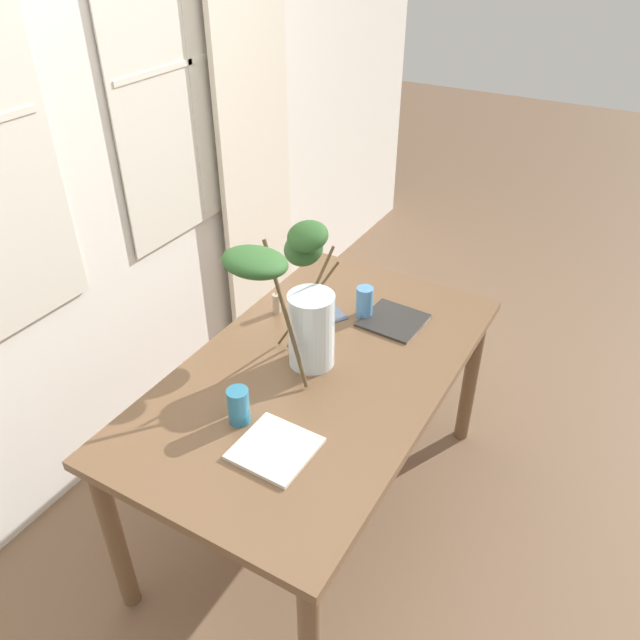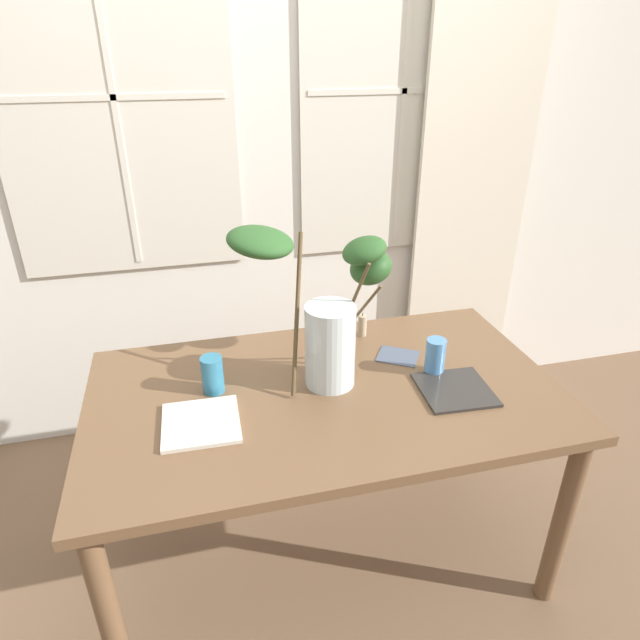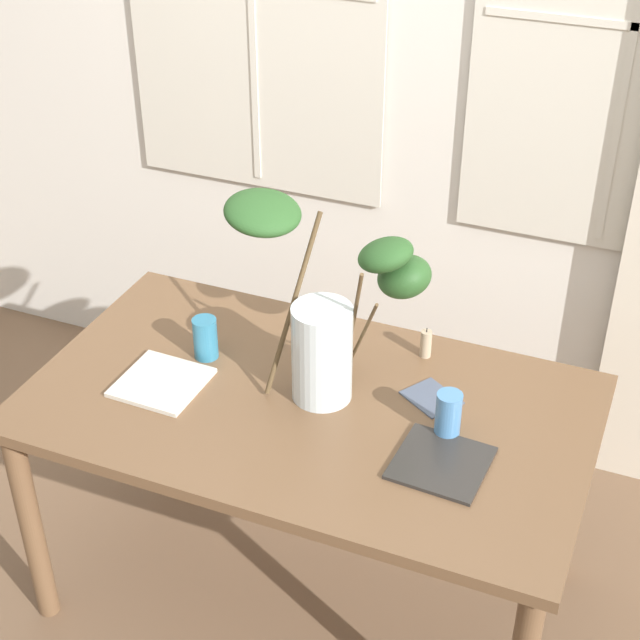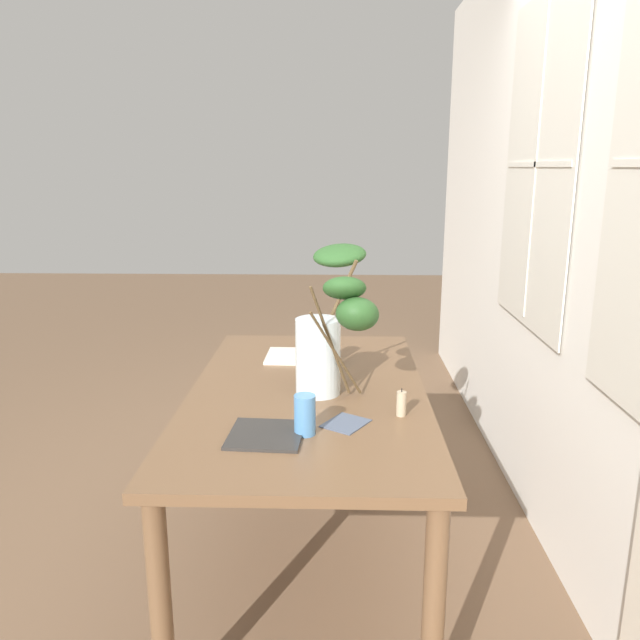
{
  "view_description": "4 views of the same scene",
  "coord_description": "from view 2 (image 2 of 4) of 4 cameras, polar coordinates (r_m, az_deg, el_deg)",
  "views": [
    {
      "loc": [
        -1.54,
        -0.9,
        2.19
      ],
      "look_at": [
        0.06,
        0.02,
        0.93
      ],
      "focal_mm": 35.28,
      "sensor_mm": 36.0,
      "label": 1
    },
    {
      "loc": [
        -0.39,
        -1.47,
        1.8
      ],
      "look_at": [
        -0.0,
        0.08,
        0.98
      ],
      "focal_mm": 30.82,
      "sensor_mm": 36.0,
      "label": 2
    },
    {
      "loc": [
        0.84,
        -1.95,
        2.42
      ],
      "look_at": [
        0.04,
        -0.0,
        1.04
      ],
      "focal_mm": 54.46,
      "sensor_mm": 36.0,
      "label": 3
    },
    {
      "loc": [
        2.21,
        0.11,
        1.59
      ],
      "look_at": [
        -0.01,
        0.05,
        1.03
      ],
      "focal_mm": 34.64,
      "sensor_mm": 36.0,
      "label": 4
    }
  ],
  "objects": [
    {
      "name": "drinking_glass_blue_left",
      "position": [
        1.84,
        -11.1,
        -5.59
      ],
      "size": [
        0.07,
        0.07,
        0.13
      ],
      "primitive_type": "cylinder",
      "color": "teal",
      "rests_on": "dining_table"
    },
    {
      "name": "curtain_sheer_side",
      "position": [
        2.87,
        15.51,
        12.2
      ],
      "size": [
        0.58,
        0.03,
        2.22
      ],
      "primitive_type": "cube",
      "color": "silver",
      "rests_on": "ground"
    },
    {
      "name": "back_wall_with_windows",
      "position": [
        2.6,
        -5.57,
        17.68
      ],
      "size": [
        5.96,
        0.14,
        2.75
      ],
      "color": "silver",
      "rests_on": "ground"
    },
    {
      "name": "dining_table",
      "position": [
        1.9,
        0.59,
        -9.55
      ],
      "size": [
        1.56,
        0.9,
        0.76
      ],
      "color": "brown",
      "rests_on": "ground"
    },
    {
      "name": "drinking_glass_blue_right",
      "position": [
        1.94,
        11.86,
        -3.73
      ],
      "size": [
        0.07,
        0.07,
        0.13
      ],
      "primitive_type": "cylinder",
      "color": "#4C84BC",
      "rests_on": "dining_table"
    },
    {
      "name": "plate_square_left",
      "position": [
        1.73,
        -12.25,
        -10.39
      ],
      "size": [
        0.24,
        0.24,
        0.01
      ],
      "primitive_type": "cube",
      "rotation": [
        0.0,
        0.0,
        -0.03
      ],
      "color": "silver",
      "rests_on": "dining_table"
    },
    {
      "name": "napkin_folded",
      "position": [
        2.05,
        8.09,
        -3.75
      ],
      "size": [
        0.19,
        0.18,
        0.0
      ],
      "primitive_type": "cube",
      "rotation": [
        0.0,
        0.0,
        -0.57
      ],
      "color": "#4C566B",
      "rests_on": "dining_table"
    },
    {
      "name": "ground",
      "position": [
        2.36,
        0.5,
        -22.58
      ],
      "size": [
        14.0,
        14.0,
        0.0
      ],
      "primitive_type": "plane",
      "color": "brown"
    },
    {
      "name": "plate_square_right",
      "position": [
        1.89,
        13.82,
        -7.03
      ],
      "size": [
        0.24,
        0.24,
        0.01
      ],
      "primitive_type": "cube",
      "rotation": [
        0.0,
        0.0,
        -0.06
      ],
      "color": "#2D2B28",
      "rests_on": "dining_table"
    },
    {
      "name": "pillar_candle",
      "position": [
        2.16,
        4.42,
        -0.58
      ],
      "size": [
        0.03,
        0.03,
        0.1
      ],
      "color": "tan",
      "rests_on": "dining_table"
    },
    {
      "name": "vase_with_branches",
      "position": [
        1.8,
        0.77,
        0.99
      ],
      "size": [
        0.64,
        0.33,
        0.55
      ],
      "color": "silver",
      "rests_on": "dining_table"
    }
  ]
}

